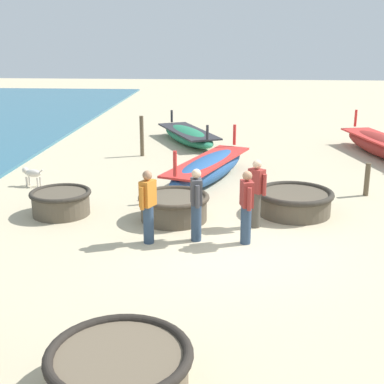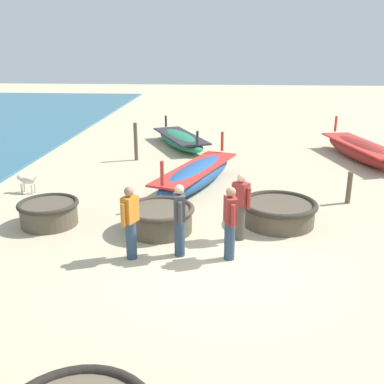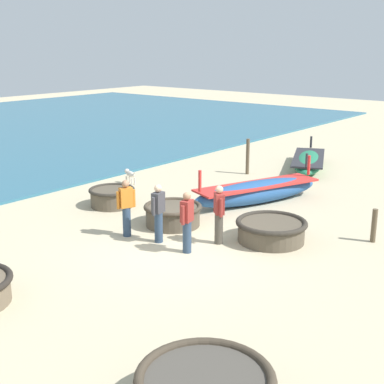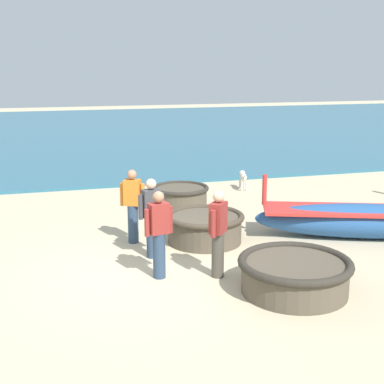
{
  "view_description": "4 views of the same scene",
  "coord_description": "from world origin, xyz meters",
  "px_view_note": "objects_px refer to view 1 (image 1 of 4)",
  "views": [
    {
      "loc": [
        -0.04,
        -10.44,
        4.27
      ],
      "look_at": [
        -0.87,
        0.82,
        0.87
      ],
      "focal_mm": 50.0,
      "sensor_mm": 36.0,
      "label": 1
    },
    {
      "loc": [
        0.16,
        -8.41,
        4.3
      ],
      "look_at": [
        -0.62,
        2.15,
        0.74
      ],
      "focal_mm": 42.0,
      "sensor_mm": 36.0,
      "label": 2
    },
    {
      "loc": [
        8.33,
        -9.58,
        5.04
      ],
      "look_at": [
        -1.02,
        1.89,
        0.95
      ],
      "focal_mm": 50.0,
      "sensor_mm": 36.0,
      "label": 3
    },
    {
      "loc": [
        9.0,
        -1.81,
        3.68
      ],
      "look_at": [
        -1.77,
        1.24,
        1.0
      ],
      "focal_mm": 50.0,
      "sensor_mm": 36.0,
      "label": 4
    }
  ],
  "objects_px": {
    "coracle_beside_post": "(120,368)",
    "fisherman_hauling": "(246,205)",
    "coracle_upturned": "(174,206)",
    "fisherman_with_hat": "(196,203)",
    "long_boat_white_hull": "(208,168)",
    "long_boat_red_hull": "(188,135)",
    "mooring_post_mid_beach": "(142,136)",
    "fisherman_standing_right": "(256,192)",
    "coracle_weathered": "(294,201)",
    "long_boat_ochre_hull": "(382,145)",
    "mooring_post_shoreline": "(367,179)",
    "coracle_far_left": "(61,202)",
    "fisherman_crouching": "(148,205)",
    "dog": "(32,174)"
  },
  "relations": [
    {
      "from": "dog",
      "to": "mooring_post_mid_beach",
      "type": "distance_m",
      "value": 4.83
    },
    {
      "from": "long_boat_white_hull",
      "to": "long_boat_ochre_hull",
      "type": "height_order",
      "value": "long_boat_white_hull"
    },
    {
      "from": "coracle_upturned",
      "to": "mooring_post_mid_beach",
      "type": "xyz_separation_m",
      "value": [
        -1.85,
        6.66,
        0.38
      ]
    },
    {
      "from": "long_boat_ochre_hull",
      "to": "fisherman_with_hat",
      "type": "distance_m",
      "value": 10.49
    },
    {
      "from": "coracle_weathered",
      "to": "fisherman_with_hat",
      "type": "height_order",
      "value": "fisherman_with_hat"
    },
    {
      "from": "long_boat_ochre_hull",
      "to": "mooring_post_mid_beach",
      "type": "height_order",
      "value": "mooring_post_mid_beach"
    },
    {
      "from": "fisherman_with_hat",
      "to": "fisherman_crouching",
      "type": "distance_m",
      "value": 1.01
    },
    {
      "from": "coracle_upturned",
      "to": "long_boat_white_hull",
      "type": "height_order",
      "value": "long_boat_white_hull"
    },
    {
      "from": "coracle_weathered",
      "to": "fisherman_standing_right",
      "type": "xyz_separation_m",
      "value": [
        -0.98,
        -1.01,
        0.52
      ]
    },
    {
      "from": "coracle_far_left",
      "to": "long_boat_ochre_hull",
      "type": "bearing_deg",
      "value": 36.78
    },
    {
      "from": "long_boat_white_hull",
      "to": "fisherman_crouching",
      "type": "height_order",
      "value": "fisherman_crouching"
    },
    {
      "from": "dog",
      "to": "mooring_post_shoreline",
      "type": "relative_size",
      "value": 0.75
    },
    {
      "from": "coracle_upturned",
      "to": "mooring_post_shoreline",
      "type": "bearing_deg",
      "value": 24.99
    },
    {
      "from": "long_boat_red_hull",
      "to": "long_boat_white_hull",
      "type": "bearing_deg",
      "value": -79.43
    },
    {
      "from": "fisherman_with_hat",
      "to": "dog",
      "type": "distance_m",
      "value": 6.28
    },
    {
      "from": "coracle_weathered",
      "to": "coracle_far_left",
      "type": "bearing_deg",
      "value": -175.22
    },
    {
      "from": "coracle_weathered",
      "to": "coracle_beside_post",
      "type": "height_order",
      "value": "coracle_weathered"
    },
    {
      "from": "coracle_upturned",
      "to": "fisherman_with_hat",
      "type": "xyz_separation_m",
      "value": [
        0.61,
        -1.26,
        0.5
      ]
    },
    {
      "from": "coracle_far_left",
      "to": "coracle_weathered",
      "type": "bearing_deg",
      "value": 4.78
    },
    {
      "from": "fisherman_hauling",
      "to": "fisherman_with_hat",
      "type": "height_order",
      "value": "same"
    },
    {
      "from": "coracle_upturned",
      "to": "long_boat_white_hull",
      "type": "xyz_separation_m",
      "value": [
        0.65,
        3.45,
        0.05
      ]
    },
    {
      "from": "long_boat_white_hull",
      "to": "fisherman_standing_right",
      "type": "relative_size",
      "value": 3.08
    },
    {
      "from": "coracle_weathered",
      "to": "long_boat_ochre_hull",
      "type": "distance_m",
      "value": 7.63
    },
    {
      "from": "coracle_weathered",
      "to": "fisherman_hauling",
      "type": "xyz_separation_m",
      "value": [
        -1.22,
        -2.01,
        0.52
      ]
    },
    {
      "from": "coracle_far_left",
      "to": "long_boat_white_hull",
      "type": "height_order",
      "value": "long_boat_white_hull"
    },
    {
      "from": "long_boat_ochre_hull",
      "to": "fisherman_with_hat",
      "type": "height_order",
      "value": "fisherman_with_hat"
    },
    {
      "from": "coracle_far_left",
      "to": "long_boat_red_hull",
      "type": "height_order",
      "value": "long_boat_red_hull"
    },
    {
      "from": "fisherman_crouching",
      "to": "dog",
      "type": "distance_m",
      "value": 5.68
    },
    {
      "from": "coracle_upturned",
      "to": "mooring_post_mid_beach",
      "type": "relative_size",
      "value": 1.17
    },
    {
      "from": "coracle_beside_post",
      "to": "fisherman_hauling",
      "type": "relative_size",
      "value": 1.17
    },
    {
      "from": "coracle_beside_post",
      "to": "fisherman_standing_right",
      "type": "distance_m",
      "value": 6.25
    },
    {
      "from": "coracle_beside_post",
      "to": "long_boat_red_hull",
      "type": "bearing_deg",
      "value": 91.46
    },
    {
      "from": "mooring_post_mid_beach",
      "to": "fisherman_standing_right",
      "type": "bearing_deg",
      "value": -61.91
    },
    {
      "from": "fisherman_hauling",
      "to": "mooring_post_mid_beach",
      "type": "distance_m",
      "value": 8.74
    },
    {
      "from": "long_boat_red_hull",
      "to": "mooring_post_mid_beach",
      "type": "xyz_separation_m",
      "value": [
        -1.45,
        -2.43,
        0.41
      ]
    },
    {
      "from": "coracle_weathered",
      "to": "coracle_far_left",
      "type": "relative_size",
      "value": 1.28
    },
    {
      "from": "fisherman_with_hat",
      "to": "coracle_beside_post",
      "type": "bearing_deg",
      "value": -97.01
    },
    {
      "from": "long_boat_white_hull",
      "to": "mooring_post_mid_beach",
      "type": "xyz_separation_m",
      "value": [
        -2.5,
        3.21,
        0.33
      ]
    },
    {
      "from": "long_boat_red_hull",
      "to": "fisherman_crouching",
      "type": "xyz_separation_m",
      "value": [
        0.02,
        -10.55,
        0.53
      ]
    },
    {
      "from": "coracle_weathered",
      "to": "fisherman_standing_right",
      "type": "height_order",
      "value": "fisherman_standing_right"
    },
    {
      "from": "coracle_far_left",
      "to": "fisherman_standing_right",
      "type": "distance_m",
      "value": 4.72
    },
    {
      "from": "coracle_upturned",
      "to": "coracle_far_left",
      "type": "bearing_deg",
      "value": 175.99
    },
    {
      "from": "long_boat_white_hull",
      "to": "long_boat_ochre_hull",
      "type": "bearing_deg",
      "value": 32.29
    },
    {
      "from": "coracle_beside_post",
      "to": "fisherman_with_hat",
      "type": "distance_m",
      "value": 5.07
    },
    {
      "from": "long_boat_white_hull",
      "to": "long_boat_red_hull",
      "type": "xyz_separation_m",
      "value": [
        -1.05,
        5.64,
        -0.08
      ]
    },
    {
      "from": "coracle_beside_post",
      "to": "fisherman_with_hat",
      "type": "height_order",
      "value": "fisherman_with_hat"
    },
    {
      "from": "coracle_upturned",
      "to": "coracle_far_left",
      "type": "height_order",
      "value": "coracle_upturned"
    },
    {
      "from": "fisherman_crouching",
      "to": "fisherman_standing_right",
      "type": "bearing_deg",
      "value": 26.29
    },
    {
      "from": "fisherman_hauling",
      "to": "fisherman_crouching",
      "type": "relative_size",
      "value": 1.0
    },
    {
      "from": "fisherman_hauling",
      "to": "mooring_post_shoreline",
      "type": "bearing_deg",
      "value": 47.74
    }
  ]
}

